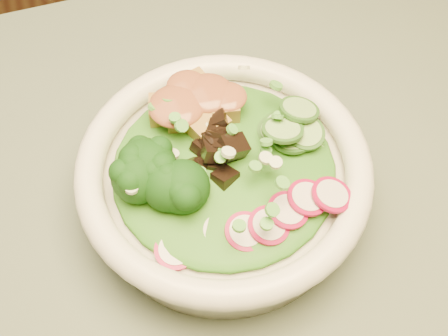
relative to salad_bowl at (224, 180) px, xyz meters
name	(u,v)px	position (x,y,z in m)	size (l,w,h in m)	color
salad_bowl	(224,180)	(0.00, 0.00, 0.00)	(0.24, 0.24, 0.06)	silver
lettuce_bed	(224,167)	(0.00, 0.00, 0.02)	(0.18, 0.18, 0.02)	#235712
broccoli_florets	(162,190)	(-0.05, -0.01, 0.03)	(0.07, 0.06, 0.04)	black
radish_slices	(266,220)	(0.01, -0.06, 0.02)	(0.10, 0.04, 0.02)	maroon
cucumber_slices	(286,132)	(0.06, 0.01, 0.03)	(0.06, 0.06, 0.03)	#85B061
mushroom_heap	(217,149)	(0.00, 0.01, 0.03)	(0.06, 0.06, 0.04)	black
tofu_cubes	(192,111)	(-0.01, 0.06, 0.03)	(0.08, 0.05, 0.03)	olive
peanut_sauce	(191,102)	(-0.01, 0.06, 0.04)	(0.06, 0.05, 0.01)	brown
scallion_garnish	(224,153)	(0.00, 0.00, 0.04)	(0.17, 0.17, 0.02)	#51A138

